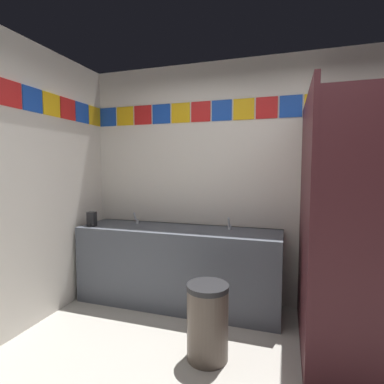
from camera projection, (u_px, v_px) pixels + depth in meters
name	position (u px, v px, depth m)	size (l,w,h in m)	color
wall_back	(254.00, 182.00, 3.24)	(3.81, 0.09, 2.64)	silver
vanity_counter	(178.00, 265.00, 3.23)	(2.18, 0.59, 0.84)	#4C515B
faucet_left	(136.00, 219.00, 3.44)	(0.04, 0.10, 0.14)	silver
faucet_right	(229.00, 225.00, 3.11)	(0.04, 0.10, 0.14)	silver
soap_dispenser	(92.00, 219.00, 3.32)	(0.09, 0.09, 0.16)	black
stall_divider	(333.00, 231.00, 2.16)	(0.92, 1.32, 2.06)	#471E23
toilet	(375.00, 303.00, 2.60)	(0.39, 0.49, 0.74)	white
trash_bin	(208.00, 321.00, 2.31)	(0.33, 0.33, 0.59)	brown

